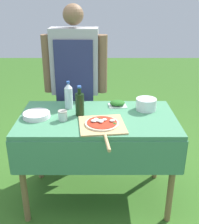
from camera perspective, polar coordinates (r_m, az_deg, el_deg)
ground_plane at (r=2.73m, az=-0.31°, el=-16.66°), size 12.00×12.00×0.00m
prep_table at (r=2.35m, az=-0.35°, el=-3.40°), size 1.30×0.73×0.81m
person_cook at (r=2.78m, az=-4.86°, el=6.97°), size 0.62×0.21×1.66m
pizza_on_peel at (r=2.13m, az=0.58°, el=-2.57°), size 0.38×0.58×0.05m
oil_bottle at (r=2.29m, az=-3.97°, el=1.67°), size 0.07×0.07×0.25m
water_bottle at (r=2.45m, az=-6.23°, el=3.34°), size 0.07×0.07×0.24m
herb_container at (r=2.51m, az=3.74°, el=1.77°), size 0.17×0.14×0.05m
mixing_tub at (r=2.45m, az=9.52°, el=1.57°), size 0.18×0.18×0.10m
plate_stack at (r=2.34m, az=-12.59°, el=-0.59°), size 0.22×0.22×0.04m
sauce_jar at (r=2.24m, az=-7.40°, el=-0.83°), size 0.07×0.07×0.08m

